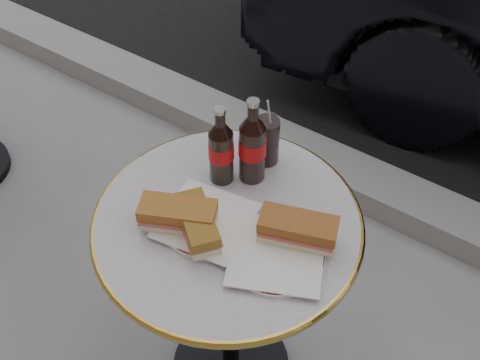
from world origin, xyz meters
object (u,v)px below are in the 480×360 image
Objects in this scene: bistro_table at (230,305)px; plate_left at (206,222)px; cola_bottle_left at (221,145)px; cola_glass at (267,140)px; plate_right at (277,256)px; cola_bottle_right at (252,140)px.

plate_left is (-0.03, -0.04, 0.37)m from bistro_table.
cola_glass is (0.05, 0.11, -0.04)m from cola_bottle_left.
cola_bottle_left reaches higher than cola_glass.
plate_left is 0.18m from plate_right.
cola_bottle_left is at bearing 130.67° from bistro_table.
cola_bottle_left is 0.13m from cola_glass.
cola_bottle_left reaches higher than plate_left.
bistro_table is 0.48m from cola_glass.
plate_left is 0.93× the size of cola_bottle_left.
plate_right is at bearing 3.10° from plate_left.
cola_bottle_right is at bearing 135.69° from plate_right.
plate_right is 1.59× the size of cola_glass.
plate_left is at bearing -90.38° from cola_glass.
bistro_table is 3.13× the size of cola_bottle_right.
cola_bottle_right is (-0.18, 0.17, 0.11)m from plate_right.
plate_left is 0.18m from cola_bottle_left.
cola_glass reaches higher than plate_right.
plate_left is at bearing -176.90° from plate_right.
cola_bottle_right is at bearing -88.57° from cola_glass.
cola_bottle_right is at bearing 38.47° from cola_bottle_left.
plate_right is 0.89× the size of cola_bottle_right.
cola_glass is at bearing 63.82° from cola_bottle_left.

